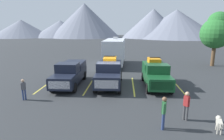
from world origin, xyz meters
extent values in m
plane|color=#2D3033|center=(0.00, 0.00, 0.00)|extent=(240.00, 240.00, 0.00)
cube|color=black|center=(-3.71, 0.46, 0.85)|extent=(1.98, 5.85, 0.87)
cube|color=black|center=(-3.70, -1.64, 1.32)|extent=(1.86, 1.65, 0.08)
cube|color=black|center=(-3.71, -0.07, 1.70)|extent=(1.82, 1.53, 0.83)
cube|color=slate|center=(-3.70, -0.67, 1.74)|extent=(1.70, 0.25, 0.61)
cube|color=black|center=(-3.73, 2.03, 1.57)|extent=(1.91, 2.70, 0.57)
cube|color=silver|center=(-3.69, -2.43, 0.89)|extent=(1.64, 0.07, 0.61)
cylinder|color=black|center=(-2.81, -1.52, 0.42)|extent=(0.29, 0.83, 0.83)
cylinder|color=black|center=(-4.58, -1.53, 0.42)|extent=(0.29, 0.83, 0.83)
cylinder|color=black|center=(-2.85, 2.45, 0.42)|extent=(0.29, 0.83, 0.83)
cylinder|color=black|center=(-4.62, 2.43, 0.42)|extent=(0.29, 0.83, 0.83)
cube|color=black|center=(-0.18, 0.29, 0.94)|extent=(2.13, 5.25, 0.92)
cube|color=black|center=(-0.16, -1.59, 1.44)|extent=(2.02, 1.48, 0.08)
cube|color=black|center=(-0.17, -0.18, 1.81)|extent=(1.97, 1.38, 0.82)
cube|color=slate|center=(-0.17, -0.72, 1.85)|extent=(1.84, 0.25, 0.61)
cube|color=black|center=(-0.19, 1.70, 1.67)|extent=(2.07, 2.42, 0.55)
cube|color=silver|center=(-0.15, -2.29, 0.98)|extent=(1.77, 0.08, 0.65)
cylinder|color=black|center=(0.80, -1.48, 0.48)|extent=(0.29, 0.95, 0.95)
cylinder|color=black|center=(-1.12, -1.49, 0.48)|extent=(0.29, 0.95, 0.95)
cylinder|color=black|center=(0.77, 2.08, 0.48)|extent=(0.29, 0.95, 0.95)
cylinder|color=black|center=(-1.15, 2.06, 0.48)|extent=(0.29, 0.95, 0.95)
cube|color=orange|center=(-0.19, 1.70, 2.17)|extent=(1.16, 1.55, 0.45)
cylinder|color=black|center=(0.28, 1.18, 2.17)|extent=(0.18, 0.44, 0.44)
cylinder|color=black|center=(-0.65, 1.17, 2.17)|extent=(0.18, 0.44, 0.44)
cylinder|color=black|center=(0.27, 2.24, 2.17)|extent=(0.18, 0.44, 0.44)
cylinder|color=black|center=(-0.66, 2.23, 2.17)|extent=(0.18, 0.44, 0.44)
cube|color=black|center=(-0.19, 1.27, 2.55)|extent=(1.04, 0.09, 0.08)
cube|color=#144723|center=(3.92, 0.52, 0.85)|extent=(1.98, 5.39, 0.88)
cube|color=#144723|center=(3.93, -1.41, 1.33)|extent=(1.87, 1.52, 0.08)
cube|color=#144723|center=(3.92, 0.04, 1.69)|extent=(1.83, 1.41, 0.80)
cube|color=slate|center=(3.93, -0.52, 1.73)|extent=(1.70, 0.24, 0.59)
cube|color=#144723|center=(3.90, 1.97, 1.57)|extent=(1.92, 2.49, 0.56)
cube|color=silver|center=(3.94, -2.13, 0.89)|extent=(1.64, 0.07, 0.61)
cylinder|color=black|center=(4.82, -1.30, 0.41)|extent=(0.29, 0.82, 0.82)
cylinder|color=black|center=(3.04, -1.31, 0.41)|extent=(0.29, 0.82, 0.82)
cylinder|color=black|center=(4.79, 2.36, 0.41)|extent=(0.29, 0.82, 0.82)
cylinder|color=black|center=(3.01, 2.34, 0.41)|extent=(0.29, 0.82, 0.82)
cube|color=orange|center=(3.90, 1.97, 2.07)|extent=(1.08, 1.59, 0.45)
cylinder|color=black|center=(4.34, 1.43, 2.07)|extent=(0.18, 0.44, 0.44)
cylinder|color=black|center=(3.47, 1.42, 2.07)|extent=(0.18, 0.44, 0.44)
cylinder|color=black|center=(4.33, 2.52, 2.07)|extent=(0.18, 0.44, 0.44)
cylinder|color=black|center=(3.46, 2.51, 2.07)|extent=(0.18, 0.44, 0.44)
cube|color=black|center=(3.91, 1.53, 2.45)|extent=(0.97, 0.09, 0.08)
cube|color=gold|center=(-5.91, 0.59, 0.00)|extent=(0.12, 5.50, 0.01)
cube|color=gold|center=(-1.97, 0.59, 0.00)|extent=(0.12, 5.50, 0.01)
cube|color=gold|center=(1.97, 0.59, 0.00)|extent=(0.12, 5.50, 0.01)
cube|color=gold|center=(5.91, 0.59, 0.00)|extent=(0.12, 5.50, 0.01)
cube|color=silver|center=(-0.20, 9.77, 2.02)|extent=(2.71, 7.64, 2.99)
cube|color=#595960|center=(-1.46, 9.81, 2.17)|extent=(0.22, 7.27, 0.24)
cube|color=silver|center=(-0.17, 10.91, 3.67)|extent=(0.62, 0.72, 0.30)
cube|color=#333333|center=(-0.32, 5.39, 0.32)|extent=(0.15, 1.20, 0.12)
cylinder|color=black|center=(0.93, 8.83, 0.38)|extent=(0.24, 0.77, 0.76)
cylinder|color=black|center=(-1.37, 8.89, 0.38)|extent=(0.24, 0.77, 0.76)
cylinder|color=black|center=(0.98, 10.65, 0.38)|extent=(0.24, 0.77, 0.76)
cylinder|color=black|center=(-1.32, 10.71, 0.38)|extent=(0.24, 0.77, 0.76)
cylinder|color=navy|center=(-6.04, -3.33, 0.39)|extent=(0.11, 0.11, 0.78)
cylinder|color=navy|center=(-5.91, -3.24, 0.39)|extent=(0.11, 0.11, 0.78)
cube|color=#4C4C51|center=(-5.97, -3.28, 1.05)|extent=(0.29, 0.28, 0.55)
sphere|color=tan|center=(-5.97, -3.28, 1.44)|extent=(0.21, 0.21, 0.21)
cylinder|color=#4C4C51|center=(-6.07, -3.36, 1.03)|extent=(0.09, 0.09, 0.50)
cylinder|color=#4C4C51|center=(-5.87, -3.21, 1.03)|extent=(0.09, 0.09, 0.50)
cylinder|color=navy|center=(3.15, -6.74, 0.44)|extent=(0.13, 0.13, 0.88)
cylinder|color=navy|center=(3.21, -6.57, 0.44)|extent=(0.13, 0.13, 0.88)
cube|color=#33723F|center=(3.18, -6.65, 1.19)|extent=(0.27, 0.31, 0.62)
sphere|color=brown|center=(3.18, -6.65, 1.62)|extent=(0.24, 0.24, 0.24)
cylinder|color=#33723F|center=(3.13, -6.78, 1.16)|extent=(0.10, 0.10, 0.56)
cylinder|color=#33723F|center=(3.22, -6.52, 1.16)|extent=(0.10, 0.10, 0.56)
cylinder|color=#3F3F42|center=(4.55, -5.54, 0.42)|extent=(0.12, 0.12, 0.84)
cylinder|color=#3F3F42|center=(4.67, -5.66, 0.42)|extent=(0.12, 0.12, 0.84)
cube|color=maroon|center=(4.61, -5.60, 1.14)|extent=(0.31, 0.31, 0.60)
sphere|color=tan|center=(4.61, -5.60, 1.56)|extent=(0.23, 0.23, 0.23)
cylinder|color=maroon|center=(4.52, -5.50, 1.11)|extent=(0.10, 0.10, 0.54)
cylinder|color=maroon|center=(4.71, -5.70, 1.11)|extent=(0.10, 0.10, 0.54)
cube|color=beige|center=(5.87, -6.78, 0.49)|extent=(0.43, 0.69, 0.25)
sphere|color=beige|center=(5.99, -6.45, 0.59)|extent=(0.27, 0.27, 0.27)
cylinder|color=beige|center=(5.76, -7.12, 0.54)|extent=(0.09, 0.16, 0.20)
cylinder|color=beige|center=(5.87, -6.54, 0.18)|extent=(0.06, 0.06, 0.36)
cylinder|color=beige|center=(6.02, -6.59, 0.18)|extent=(0.06, 0.06, 0.36)
cylinder|color=beige|center=(5.73, -6.97, 0.18)|extent=(0.06, 0.06, 0.36)
cylinder|color=beige|center=(5.87, -7.02, 0.18)|extent=(0.06, 0.06, 0.36)
cylinder|color=brown|center=(13.01, 10.38, 1.68)|extent=(0.48, 0.48, 3.36)
sphere|color=#286B2D|center=(13.01, 10.38, 4.35)|extent=(3.95, 3.95, 3.95)
sphere|color=#286B2D|center=(13.30, 10.61, 5.73)|extent=(2.77, 2.77, 2.77)
cone|color=slate|center=(-53.72, 83.23, 4.57)|extent=(31.17, 31.17, 9.14)
cone|color=slate|center=(-34.05, 87.54, 4.45)|extent=(29.95, 29.95, 8.89)
cone|color=slate|center=(-20.36, 86.63, 8.77)|extent=(37.56, 37.56, 17.54)
cone|color=slate|center=(15.20, 83.54, 7.15)|extent=(31.61, 31.61, 14.31)
cone|color=slate|center=(25.79, 80.80, 6.79)|extent=(41.49, 41.49, 13.58)
camera|label=1|loc=(1.18, -15.60, 5.08)|focal=30.28mm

